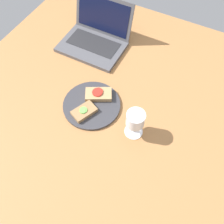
{
  "coord_description": "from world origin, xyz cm",
  "views": [
    {
      "loc": [
        29.63,
        -54.55,
        94.94
      ],
      "look_at": [
        4.48,
        -6.18,
        8.0
      ],
      "focal_mm": 40.0,
      "sensor_mm": 36.0,
      "label": 1
    }
  ],
  "objects_px": {
    "laptop": "(95,38)",
    "sandwich_with_cucumber": "(84,111)",
    "wine_glass": "(135,120)",
    "plate": "(92,105)",
    "sandwich_with_tomato": "(98,94)"
  },
  "relations": [
    {
      "from": "plate",
      "to": "laptop",
      "type": "bearing_deg",
      "value": 117.13
    },
    {
      "from": "wine_glass",
      "to": "plate",
      "type": "bearing_deg",
      "value": 171.49
    },
    {
      "from": "sandwich_with_tomato",
      "to": "laptop",
      "type": "height_order",
      "value": "laptop"
    },
    {
      "from": "plate",
      "to": "sandwich_with_cucumber",
      "type": "distance_m",
      "value": 0.06
    },
    {
      "from": "sandwich_with_cucumber",
      "to": "laptop",
      "type": "distance_m",
      "value": 0.44
    },
    {
      "from": "plate",
      "to": "wine_glass",
      "type": "height_order",
      "value": "wine_glass"
    },
    {
      "from": "sandwich_with_cucumber",
      "to": "sandwich_with_tomato",
      "type": "height_order",
      "value": "sandwich_with_tomato"
    },
    {
      "from": "laptop",
      "to": "sandwich_with_cucumber",
      "type": "bearing_deg",
      "value": -66.73
    },
    {
      "from": "plate",
      "to": "sandwich_with_tomato",
      "type": "height_order",
      "value": "sandwich_with_tomato"
    },
    {
      "from": "plate",
      "to": "laptop",
      "type": "xyz_separation_m",
      "value": [
        -0.18,
        0.35,
        0.03
      ]
    },
    {
      "from": "sandwich_with_cucumber",
      "to": "sandwich_with_tomato",
      "type": "bearing_deg",
      "value": 84.03
    },
    {
      "from": "wine_glass",
      "to": "laptop",
      "type": "distance_m",
      "value": 0.55
    },
    {
      "from": "plate",
      "to": "sandwich_with_cucumber",
      "type": "height_order",
      "value": "sandwich_with_cucumber"
    },
    {
      "from": "plate",
      "to": "laptop",
      "type": "height_order",
      "value": "laptop"
    },
    {
      "from": "sandwich_with_cucumber",
      "to": "wine_glass",
      "type": "distance_m",
      "value": 0.24
    }
  ]
}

